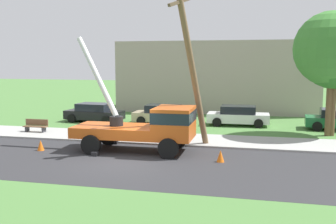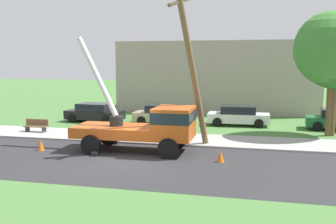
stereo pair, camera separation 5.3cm
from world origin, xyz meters
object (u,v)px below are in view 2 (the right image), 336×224
at_px(traffic_cone_behind, 41,145).
at_px(parked_sedan_white, 238,116).
at_px(roadside_tree_near, 332,49).
at_px(park_bench, 36,126).
at_px(parked_sedan_black, 95,113).
at_px(roadside_tree_far, 336,54).
at_px(leaning_utility_pole, 192,65).
at_px(parked_sedan_tan, 164,114).
at_px(utility_truck, 149,125).
at_px(traffic_cone_ahead, 220,156).

bearing_deg(traffic_cone_behind, parked_sedan_white, 47.60).
bearing_deg(roadside_tree_near, park_bench, -169.60).
bearing_deg(roadside_tree_near, parked_sedan_black, 173.22).
bearing_deg(roadside_tree_far, roadside_tree_near, -157.93).
xyz_separation_m(roadside_tree_near, roadside_tree_far, (0.25, 0.10, -0.29)).
distance_m(leaning_utility_pole, parked_sedan_tan, 9.29).
height_order(leaning_utility_pole, traffic_cone_behind, leaning_utility_pole).
height_order(leaning_utility_pole, parked_sedan_black, leaning_utility_pole).
relative_size(utility_truck, roadside_tree_near, 0.88).
xyz_separation_m(traffic_cone_ahead, roadside_tree_near, (5.91, 7.99, 5.10)).
xyz_separation_m(leaning_utility_pole, parked_sedan_black, (-8.84, 7.58, -3.73)).
height_order(leaning_utility_pole, traffic_cone_ahead, leaning_utility_pole).
xyz_separation_m(parked_sedan_tan, roadside_tree_far, (11.38, -2.07, 4.38)).
bearing_deg(roadside_tree_far, leaning_utility_pole, -144.30).
bearing_deg(traffic_cone_ahead, utility_truck, 161.44).
height_order(utility_truck, parked_sedan_tan, utility_truck).
distance_m(parked_sedan_tan, roadside_tree_far, 12.37).
distance_m(parked_sedan_black, parked_sedan_tan, 5.41).
bearing_deg(traffic_cone_ahead, leaning_utility_pole, 127.04).
bearing_deg(parked_sedan_white, leaning_utility_pole, -103.52).
bearing_deg(leaning_utility_pole, parked_sedan_white, 76.48).
bearing_deg(traffic_cone_behind, parked_sedan_black, 97.15).
distance_m(traffic_cone_behind, roadside_tree_near, 17.91).
bearing_deg(parked_sedan_black, traffic_cone_ahead, -43.12).
xyz_separation_m(parked_sedan_black, roadside_tree_far, (16.78, -1.87, 4.38)).
distance_m(traffic_cone_behind, park_bench, 5.32).
xyz_separation_m(traffic_cone_behind, roadside_tree_far, (15.56, 7.86, 4.81)).
xyz_separation_m(parked_sedan_white, roadside_tree_near, (5.68, -2.79, 4.67)).
bearing_deg(leaning_utility_pole, park_bench, 167.97).
height_order(utility_truck, parked_sedan_white, utility_truck).
xyz_separation_m(leaning_utility_pole, traffic_cone_behind, (-7.62, -2.15, -4.17)).
bearing_deg(utility_truck, traffic_cone_behind, -169.53).
bearing_deg(utility_truck, roadside_tree_far, 34.48).
xyz_separation_m(park_bench, roadside_tree_far, (18.53, 3.46, 4.63)).
bearing_deg(utility_truck, parked_sedan_white, 67.18).
distance_m(utility_truck, parked_sedan_tan, 9.04).
bearing_deg(leaning_utility_pole, utility_truck, -150.78).
bearing_deg(utility_truck, parked_sedan_black, 128.27).
bearing_deg(park_bench, leaning_utility_pole, -12.03).
bearing_deg(parked_sedan_white, utility_truck, -112.82).
xyz_separation_m(leaning_utility_pole, parked_sedan_white, (2.02, 8.40, -3.73)).
xyz_separation_m(parked_sedan_black, roadside_tree_near, (16.54, -1.97, 4.67)).
relative_size(parked_sedan_white, roadside_tree_far, 0.61).
bearing_deg(parked_sedan_tan, park_bench, -142.31).
bearing_deg(parked_sedan_white, roadside_tree_far, -24.41).
distance_m(traffic_cone_ahead, parked_sedan_white, 10.79).
xyz_separation_m(utility_truck, park_bench, (-8.60, 3.36, -0.95)).
relative_size(leaning_utility_pole, traffic_cone_behind, 15.50).
bearing_deg(park_bench, parked_sedan_tan, 37.69).
relative_size(parked_sedan_tan, park_bench, 2.76).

